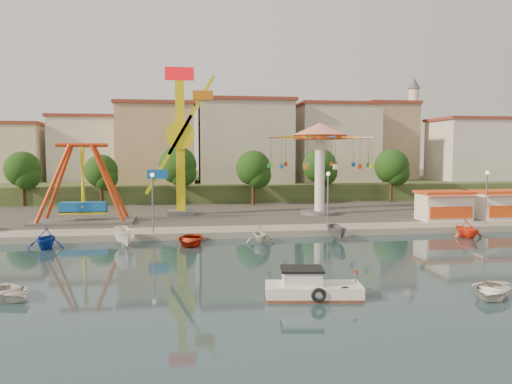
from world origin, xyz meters
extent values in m
plane|color=#142C37|center=(0.00, 0.00, 0.00)|extent=(200.00, 200.00, 0.00)
cube|color=#9E998E|center=(0.00, 62.00, 0.30)|extent=(200.00, 100.00, 0.60)
cube|color=#4C4944|center=(0.00, 30.00, 0.60)|extent=(90.00, 28.00, 0.01)
cube|color=#384C26|center=(0.00, 67.00, 1.50)|extent=(200.00, 60.00, 3.00)
cube|color=#59595E|center=(-15.26, 20.11, 0.75)|extent=(10.00, 5.00, 0.30)
cube|color=#145CB4|center=(-15.26, 20.11, 2.20)|extent=(4.50, 1.40, 1.00)
cylinder|color=#B8320E|center=(-15.26, 20.11, 8.40)|extent=(5.00, 0.40, 0.40)
cube|color=#59595E|center=(-5.58, 25.26, 0.85)|extent=(3.00, 3.00, 0.50)
cube|color=yellow|center=(-5.58, 25.26, 8.10)|extent=(1.00, 1.00, 15.00)
cube|color=red|center=(-5.58, 25.26, 16.40)|extent=(3.20, 0.50, 1.40)
cylinder|color=yellow|center=(-5.58, 24.46, 9.60)|extent=(3.20, 0.50, 3.20)
cube|color=yellow|center=(-4.33, 24.26, 11.76)|extent=(5.33, 0.35, 8.82)
cube|color=orange|center=(-3.07, 24.26, 13.92)|extent=(2.20, 1.20, 1.00)
cylinder|color=#59595E|center=(10.08, 23.37, 0.80)|extent=(4.40, 4.40, 0.40)
cylinder|color=white|center=(10.08, 23.37, 5.10)|extent=(1.10, 1.10, 9.00)
cylinder|color=#B8320E|center=(10.08, 23.37, 9.40)|extent=(6.00, 6.00, 0.50)
cone|color=red|center=(10.08, 23.37, 10.30)|extent=(6.40, 6.40, 1.40)
cube|color=white|center=(21.49, 16.50, 2.00)|extent=(5.00, 3.00, 2.80)
cube|color=red|center=(21.49, 16.50, 3.55)|extent=(5.40, 3.40, 0.25)
cube|color=red|center=(21.49, 14.80, 3.20)|extent=(5.00, 0.77, 0.43)
cube|color=white|center=(27.93, 16.50, 2.00)|extent=(5.00, 3.00, 2.80)
cube|color=#CA4110|center=(27.93, 16.50, 3.55)|extent=(5.40, 3.40, 0.25)
cube|color=red|center=(27.93, 14.80, 3.20)|extent=(5.00, 0.77, 0.43)
cylinder|color=#59595E|center=(-8.00, 13.00, 3.10)|extent=(0.14, 0.14, 5.00)
cylinder|color=#59595E|center=(8.00, 13.00, 3.10)|extent=(0.14, 0.14, 5.00)
cylinder|color=#59595E|center=(24.00, 13.00, 3.10)|extent=(0.14, 0.14, 5.00)
cylinder|color=#382314|center=(-26.00, 36.98, 2.40)|extent=(0.44, 0.44, 3.60)
sphere|color=black|center=(-26.00, 36.98, 5.49)|extent=(4.60, 4.60, 4.60)
cylinder|color=#382314|center=(-16.00, 36.24, 2.30)|extent=(0.44, 0.44, 3.40)
sphere|color=black|center=(-16.00, 36.24, 5.22)|extent=(4.35, 4.35, 4.35)
cylinder|color=#382314|center=(-6.00, 35.81, 2.56)|extent=(0.44, 0.44, 3.92)
sphere|color=black|center=(-6.00, 35.81, 5.94)|extent=(5.02, 5.02, 5.02)
cylinder|color=#382314|center=(4.00, 34.36, 2.43)|extent=(0.44, 0.44, 3.66)
sphere|color=black|center=(4.00, 34.36, 5.58)|extent=(4.68, 4.68, 4.68)
cylinder|color=#382314|center=(14.00, 37.35, 2.50)|extent=(0.44, 0.44, 3.80)
sphere|color=black|center=(14.00, 37.35, 5.77)|extent=(4.86, 4.86, 4.86)
cylinder|color=#382314|center=(24.00, 35.54, 2.49)|extent=(0.44, 0.44, 3.77)
sphere|color=black|center=(24.00, 35.54, 5.73)|extent=(4.83, 4.83, 4.83)
cube|color=silver|center=(-21.33, 51.38, 7.32)|extent=(12.33, 9.01, 8.63)
cube|color=tan|center=(-8.19, 51.96, 8.62)|extent=(11.95, 9.28, 11.23)
cube|color=beige|center=(5.60, 48.80, 7.60)|extent=(12.59, 10.50, 9.20)
cube|color=beige|center=(19.07, 52.20, 7.62)|extent=(10.75, 9.23, 9.24)
cube|color=tan|center=(32.37, 50.33, 8.61)|extent=(12.77, 10.96, 11.21)
cube|color=silver|center=(44.15, 48.77, 9.18)|extent=(8.23, 8.98, 12.36)
cylinder|color=silver|center=(36.00, 54.00, 11.00)|extent=(1.80, 1.80, 16.00)
cylinder|color=#59595E|center=(36.00, 54.00, 16.00)|extent=(2.80, 2.80, 0.30)
cone|color=#59595E|center=(36.00, 54.00, 20.00)|extent=(2.20, 2.20, 2.00)
cube|color=white|center=(1.44, -6.56, 0.30)|extent=(5.26, 2.60, 0.91)
cube|color=#B8320E|center=(1.44, -6.56, 0.08)|extent=(5.26, 2.60, 0.16)
cube|color=white|center=(0.83, -6.46, 1.06)|extent=(2.21, 1.78, 0.91)
cube|color=black|center=(0.83, -6.46, 1.56)|extent=(2.44, 2.01, 0.12)
torus|color=black|center=(1.44, -7.57, 0.45)|extent=(0.79, 0.31, 0.77)
torus|color=black|center=(2.85, -7.52, 0.45)|extent=(0.79, 0.31, 0.77)
imported|color=silver|center=(-14.45, -4.31, 0.36)|extent=(4.21, 4.31, 0.73)
imported|color=silver|center=(10.97, -7.67, 0.38)|extent=(4.43, 4.48, 0.76)
imported|color=#1235A4|center=(-16.24, 9.80, 0.85)|extent=(2.77, 3.21, 1.69)
imported|color=white|center=(-10.09, 9.80, 0.81)|extent=(2.59, 4.47, 1.63)
imported|color=#AF290E|center=(-4.78, 9.80, 0.44)|extent=(3.58, 4.62, 0.88)
imported|color=silver|center=(1.12, 9.80, 0.75)|extent=(2.52, 2.90, 1.50)
imported|color=slate|center=(7.91, 9.80, 0.70)|extent=(1.67, 3.71, 1.39)
imported|color=#FB3A16|center=(20.09, 9.80, 0.83)|extent=(3.05, 3.43, 1.65)
camera|label=1|loc=(-5.32, -31.68, 7.73)|focal=35.00mm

